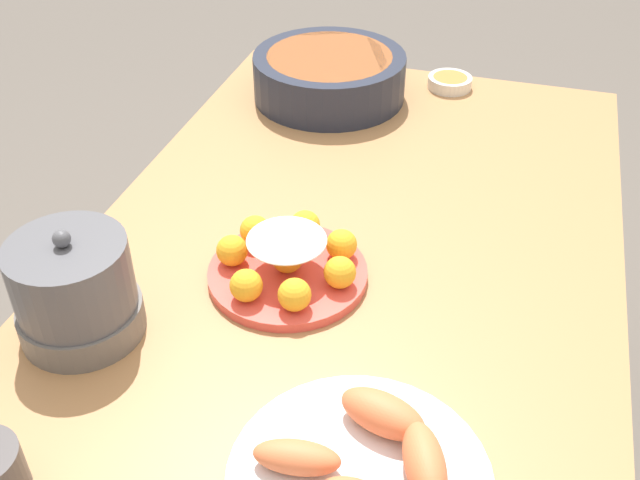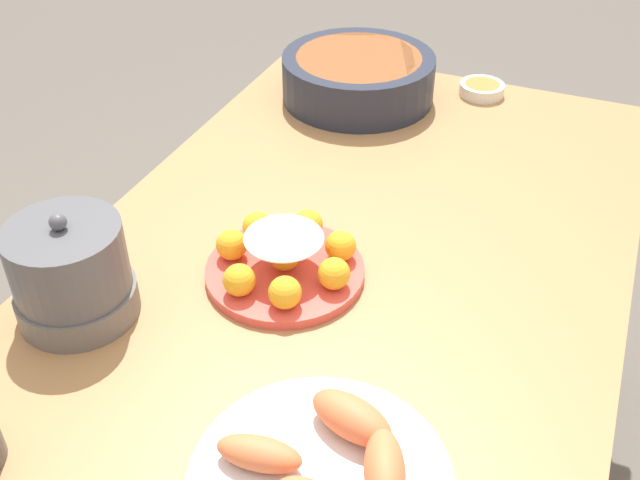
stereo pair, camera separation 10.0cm
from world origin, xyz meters
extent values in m
cylinder|color=#A87547|center=(0.65, -0.38, 0.36)|extent=(0.06, 0.06, 0.71)
cylinder|color=#A87547|center=(0.65, 0.38, 0.36)|extent=(0.06, 0.06, 0.71)
cube|color=#A87547|center=(0.00, 0.00, 0.73)|extent=(1.39, 0.86, 0.03)
cylinder|color=#E04C42|center=(-0.11, 0.07, 0.75)|extent=(0.25, 0.25, 0.02)
sphere|color=#F4A823|center=(-0.03, 0.07, 0.78)|extent=(0.05, 0.05, 0.05)
sphere|color=#F4A823|center=(-0.06, 0.14, 0.78)|extent=(0.05, 0.05, 0.05)
sphere|color=#F4A823|center=(-0.12, 0.16, 0.78)|extent=(0.05, 0.05, 0.05)
sphere|color=#F4A823|center=(-0.19, 0.11, 0.78)|extent=(0.05, 0.05, 0.05)
sphere|color=#F4A823|center=(-0.19, 0.03, 0.78)|extent=(0.05, 0.05, 0.05)
sphere|color=#F4A823|center=(-0.12, -0.02, 0.78)|extent=(0.05, 0.05, 0.05)
sphere|color=#F4A823|center=(-0.06, 0.00, 0.78)|extent=(0.05, 0.05, 0.05)
ellipsoid|color=white|center=(-0.11, 0.07, 0.81)|extent=(0.12, 0.12, 0.02)
sphere|color=#F4A823|center=(-0.11, 0.07, 0.78)|extent=(0.05, 0.05, 0.05)
cylinder|color=#232838|center=(0.50, 0.18, 0.79)|extent=(0.33, 0.33, 0.10)
cylinder|color=brown|center=(0.50, 0.18, 0.83)|extent=(0.27, 0.27, 0.01)
cylinder|color=silver|center=(0.62, -0.07, 0.75)|extent=(0.10, 0.10, 0.03)
cylinder|color=olive|center=(0.62, -0.07, 0.76)|extent=(0.08, 0.08, 0.01)
ellipsoid|color=#E57042|center=(-0.36, -0.13, 0.78)|extent=(0.08, 0.12, 0.05)
ellipsoid|color=#E57042|center=(-0.45, -0.05, 0.77)|extent=(0.06, 0.11, 0.04)
ellipsoid|color=#E57042|center=(-0.42, -0.19, 0.78)|extent=(0.12, 0.08, 0.05)
cylinder|color=#66605B|center=(-0.30, 0.31, 0.76)|extent=(0.17, 0.17, 0.05)
cylinder|color=#515156|center=(-0.30, 0.31, 0.84)|extent=(0.16, 0.16, 0.10)
sphere|color=#515156|center=(-0.30, 0.31, 0.90)|extent=(0.02, 0.02, 0.02)
camera|label=1|loc=(-0.94, -0.23, 1.48)|focal=42.00mm
camera|label=2|loc=(-0.91, -0.32, 1.48)|focal=42.00mm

